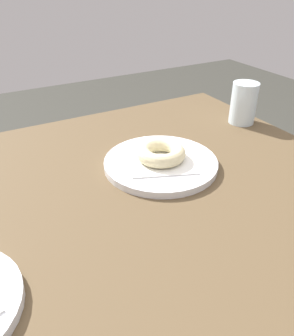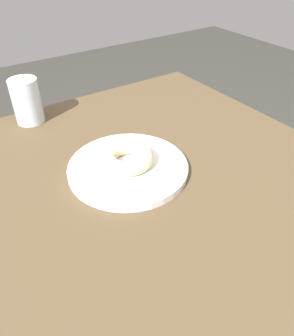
% 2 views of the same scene
% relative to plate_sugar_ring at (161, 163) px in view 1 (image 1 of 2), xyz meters
% --- Properties ---
extents(table, '(1.03, 0.76, 0.71)m').
position_rel_plate_sugar_ring_xyz_m(table, '(0.14, 0.04, -0.11)').
color(table, brown).
rests_on(table, ground_plane).
extents(plate_sugar_ring, '(0.24, 0.24, 0.01)m').
position_rel_plate_sugar_ring_xyz_m(plate_sugar_ring, '(0.00, 0.00, 0.00)').
color(plate_sugar_ring, silver).
rests_on(plate_sugar_ring, table).
extents(napkin_sugar_ring, '(0.17, 0.17, 0.00)m').
position_rel_plate_sugar_ring_xyz_m(napkin_sugar_ring, '(-0.00, 0.00, 0.01)').
color(napkin_sugar_ring, white).
rests_on(napkin_sugar_ring, plate_sugar_ring).
extents(donut_sugar_ring, '(0.10, 0.10, 0.03)m').
position_rel_plate_sugar_ring_xyz_m(donut_sugar_ring, '(-0.00, 0.00, 0.02)').
color(donut_sugar_ring, beige).
rests_on(donut_sugar_ring, napkin_sugar_ring).
extents(water_glass, '(0.07, 0.07, 0.11)m').
position_rel_plate_sugar_ring_xyz_m(water_glass, '(-0.31, -0.10, 0.05)').
color(water_glass, silver).
rests_on(water_glass, table).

